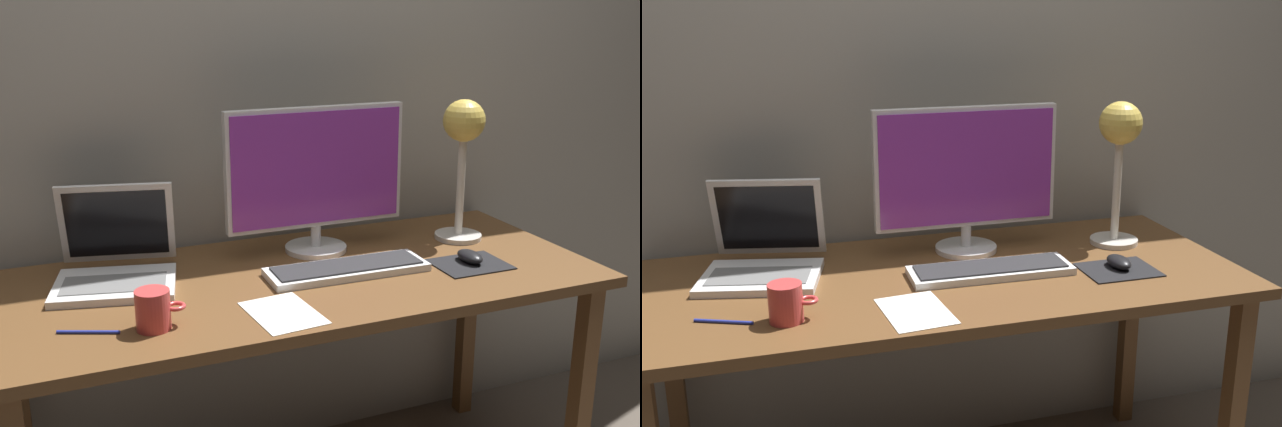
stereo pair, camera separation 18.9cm
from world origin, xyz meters
TOP-DOWN VIEW (x-y plane):
  - back_wall at (0.00, 0.40)m, footprint 4.80×0.06m
  - desk at (0.00, 0.00)m, footprint 1.60×0.70m
  - monitor at (0.11, 0.17)m, footprint 0.53×0.18m
  - keyboard_main at (0.12, -0.04)m, footprint 0.44×0.15m
  - laptop at (-0.46, 0.15)m, footprint 0.36×0.36m
  - desk_lamp at (0.56, 0.10)m, footprint 0.14×0.14m
  - mousepad at (0.46, -0.11)m, footprint 0.20×0.16m
  - mouse at (0.47, -0.10)m, footprint 0.06×0.10m
  - coffee_mug at (-0.43, -0.19)m, footprint 0.11×0.08m
  - paper_sheet_near_mouse at (-0.13, -0.22)m, footprint 0.17×0.22m
  - pen at (-0.57, -0.16)m, footprint 0.13×0.06m

SIDE VIEW (x-z plane):
  - desk at x=0.00m, z-range 0.29..1.03m
  - paper_sheet_near_mouse at x=-0.13m, z-range 0.74..0.74m
  - mousepad at x=0.46m, z-range 0.74..0.74m
  - pen at x=-0.57m, z-range 0.74..0.75m
  - keyboard_main at x=0.12m, z-range 0.74..0.76m
  - mouse at x=0.47m, z-range 0.74..0.78m
  - coffee_mug at x=-0.43m, z-range 0.74..0.83m
  - laptop at x=-0.46m, z-range 0.68..0.93m
  - monitor at x=0.11m, z-range 0.76..1.18m
  - desk_lamp at x=0.56m, z-range 0.83..1.26m
  - back_wall at x=0.00m, z-range 0.00..2.60m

